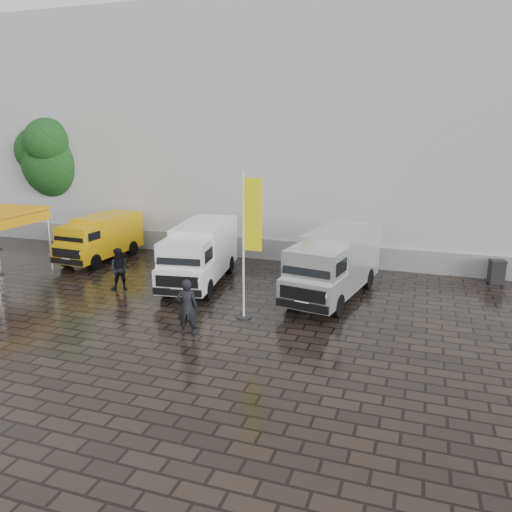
{
  "coord_description": "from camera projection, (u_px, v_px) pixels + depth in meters",
  "views": [
    {
      "loc": [
        5.7,
        -14.46,
        6.28
      ],
      "look_at": [
        0.03,
        2.2,
        1.69
      ],
      "focal_mm": 35.0,
      "sensor_mm": 36.0,
      "label": 1
    }
  ],
  "objects": [
    {
      "name": "ground",
      "position": [
        234.0,
        321.0,
        16.61
      ],
      "size": [
        120.0,
        120.0,
        0.0
      ],
      "primitive_type": "plane",
      "color": "black",
      "rests_on": "ground"
    },
    {
      "name": "exhibition_hall",
      "position": [
        364.0,
        131.0,
        29.13
      ],
      "size": [
        44.0,
        16.0,
        12.0
      ],
      "primitive_type": "cube",
      "color": "silver",
      "rests_on": "ground"
    },
    {
      "name": "hall_plinth",
      "position": [
        336.0,
        255.0,
        23.14
      ],
      "size": [
        44.0,
        0.15,
        1.0
      ],
      "primitive_type": "cube",
      "color": "gray",
      "rests_on": "ground"
    },
    {
      "name": "van_yellow",
      "position": [
        100.0,
        239.0,
        23.8
      ],
      "size": [
        1.99,
        4.67,
        2.12
      ],
      "primitive_type": null,
      "rotation": [
        0.0,
        0.0,
        -0.05
      ],
      "color": "#DEA50B",
      "rests_on": "ground"
    },
    {
      "name": "van_white",
      "position": [
        200.0,
        255.0,
        20.24
      ],
      "size": [
        2.61,
        5.76,
        2.41
      ],
      "primitive_type": null,
      "rotation": [
        0.0,
        0.0,
        0.14
      ],
      "color": "white",
      "rests_on": "ground"
    },
    {
      "name": "van_silver",
      "position": [
        334.0,
        266.0,
        18.61
      ],
      "size": [
        2.87,
        5.95,
        2.47
      ],
      "primitive_type": null,
      "rotation": [
        0.0,
        0.0,
        -0.18
      ],
      "color": "silver",
      "rests_on": "ground"
    },
    {
      "name": "flagpole",
      "position": [
        249.0,
        239.0,
        16.17
      ],
      "size": [
        0.88,
        0.5,
        4.92
      ],
      "color": "black",
      "rests_on": "ground"
    },
    {
      "name": "tree",
      "position": [
        58.0,
        159.0,
        28.07
      ],
      "size": [
        3.9,
        4.0,
        6.99
      ],
      "color": "black",
      "rests_on": "ground"
    },
    {
      "name": "wheelie_bin",
      "position": [
        497.0,
        271.0,
        20.51
      ],
      "size": [
        0.68,
        0.68,
        0.98
      ],
      "primitive_type": "cube",
      "rotation": [
        0.0,
        0.0,
        0.17
      ],
      "color": "black",
      "rests_on": "ground"
    },
    {
      "name": "person_front",
      "position": [
        187.0,
        307.0,
        15.29
      ],
      "size": [
        0.76,
        0.62,
        1.8
      ],
      "primitive_type": "imported",
      "rotation": [
        0.0,
        0.0,
        3.48
      ],
      "color": "black",
      "rests_on": "ground"
    },
    {
      "name": "person_tent",
      "position": [
        120.0,
        269.0,
        19.54
      ],
      "size": [
        0.97,
        0.85,
        1.69
      ],
      "primitive_type": "imported",
      "rotation": [
        0.0,
        0.0,
        0.29
      ],
      "color": "black",
      "rests_on": "ground"
    }
  ]
}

